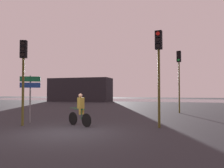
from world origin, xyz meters
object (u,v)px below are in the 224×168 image
at_px(traffic_light_near_left, 23,66).
at_px(cyclist, 80,110).
at_px(distant_building, 80,90).
at_px(direction_sign_post, 30,90).
at_px(traffic_light_near_right, 159,60).
at_px(traffic_light_far_right, 179,70).

xyz_separation_m(traffic_light_near_left, cyclist, (2.86, 0.71, -2.20)).
distance_m(distant_building, traffic_light_near_left, 28.05).
bearing_deg(traffic_light_near_left, direction_sign_post, -94.74).
relative_size(traffic_light_near_right, cyclist, 2.87).
bearing_deg(direction_sign_post, distant_building, -95.61).
distance_m(traffic_light_near_right, cyclist, 4.54).
xyz_separation_m(distant_building, traffic_light_near_left, (9.34, -26.43, 0.95)).
bearing_deg(distant_building, traffic_light_far_right, -45.45).
distance_m(traffic_light_far_right, cyclist, 10.10).
distance_m(distant_building, traffic_light_near_right, 29.75).
bearing_deg(traffic_light_near_left, traffic_light_near_right, 170.40).
relative_size(traffic_light_near_left, cyclist, 2.67).
relative_size(distant_building, cyclist, 6.84).
bearing_deg(direction_sign_post, cyclist, 151.15).
relative_size(traffic_light_far_right, cyclist, 3.11).
xyz_separation_m(traffic_light_far_right, direction_sign_post, (-7.86, -8.32, -1.67)).
relative_size(distant_building, direction_sign_post, 4.26).
bearing_deg(traffic_light_near_right, traffic_light_near_left, 20.57).
bearing_deg(traffic_light_near_right, direction_sign_post, 12.73).
relative_size(traffic_light_far_right, traffic_light_near_right, 1.08).
bearing_deg(cyclist, direction_sign_post, 111.49).
bearing_deg(distant_building, cyclist, -64.62).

